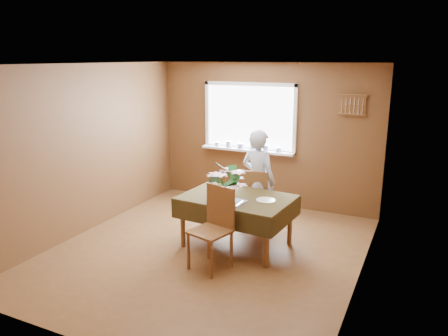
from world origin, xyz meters
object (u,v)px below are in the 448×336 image
at_px(chair_far, 256,197).
at_px(flower_bouquet, 226,180).
at_px(chair_near, 214,225).
at_px(dining_table, 237,203).
at_px(seated_woman, 258,181).

distance_m(chair_far, flower_bouquet, 1.04).
distance_m(chair_near, flower_bouquet, 0.64).
xyz_separation_m(dining_table, chair_near, (-0.00, -0.68, -0.08)).
relative_size(dining_table, chair_far, 1.65).
height_order(chair_near, flower_bouquet, flower_bouquet).
distance_m(seated_woman, flower_bouquet, 0.95).
xyz_separation_m(chair_far, flower_bouquet, (-0.07, -0.91, 0.50)).
bearing_deg(chair_near, flower_bouquet, 111.41).
height_order(chair_far, flower_bouquet, flower_bouquet).
height_order(chair_near, seated_woman, seated_woman).
xyz_separation_m(dining_table, seated_woman, (0.05, 0.68, 0.14)).
distance_m(dining_table, seated_woman, 0.70).
bearing_deg(chair_far, flower_bouquet, 79.62).
bearing_deg(chair_far, seated_woman, 167.34).
relative_size(chair_far, seated_woman, 0.61).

